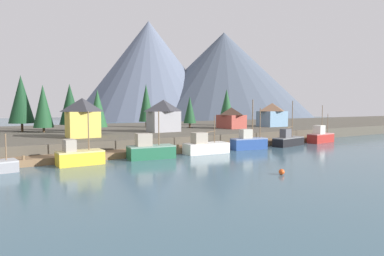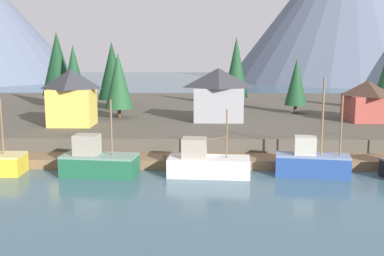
# 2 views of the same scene
# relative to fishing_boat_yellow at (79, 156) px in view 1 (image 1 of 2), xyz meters

# --- Properties ---
(ground_plane) EXTENTS (400.00, 400.00, 1.00)m
(ground_plane) POSITION_rel_fishing_boat_yellow_xyz_m (21.17, 21.79, -1.74)
(ground_plane) COLOR #3D5B6B
(dock) EXTENTS (80.00, 4.00, 1.60)m
(dock) POSITION_rel_fishing_boat_yellow_xyz_m (21.17, 3.78, -0.74)
(dock) COLOR brown
(dock) RESTS_ON ground_plane
(shoreline_bank) EXTENTS (400.00, 56.00, 2.50)m
(shoreline_bank) POSITION_rel_fishing_boat_yellow_xyz_m (21.17, 33.79, 0.01)
(shoreline_bank) COLOR #4C473D
(shoreline_bank) RESTS_ON ground_plane
(mountain_central_peak) EXTENTS (99.00, 99.00, 64.89)m
(mountain_central_peak) POSITION_rel_fishing_boat_yellow_xyz_m (81.46, 153.73, 31.20)
(mountain_central_peak) COLOR slate
(mountain_central_peak) RESTS_ON ground_plane
(mountain_east_peak) EXTENTS (120.73, 120.73, 58.32)m
(mountain_east_peak) POSITION_rel_fishing_boat_yellow_xyz_m (126.33, 130.46, 27.92)
(mountain_east_peak) COLOR #475160
(mountain_east_peak) RESTS_ON ground_plane
(fishing_boat_yellow) EXTENTS (6.30, 3.27, 7.55)m
(fishing_boat_yellow) POSITION_rel_fishing_boat_yellow_xyz_m (0.00, 0.00, 0.00)
(fishing_boat_yellow) COLOR gold
(fishing_boat_yellow) RESTS_ON ground_plane
(fishing_boat_green) EXTENTS (7.59, 3.94, 7.50)m
(fishing_boat_green) POSITION_rel_fishing_boat_yellow_xyz_m (10.83, -0.32, 0.12)
(fishing_boat_green) COLOR #1E5B3D
(fishing_boat_green) RESTS_ON ground_plane
(fishing_boat_white) EXTENTS (8.12, 3.63, 6.60)m
(fishing_boat_white) POSITION_rel_fishing_boat_yellow_xyz_m (21.46, -0.17, -0.00)
(fishing_boat_white) COLOR silver
(fishing_boat_white) RESTS_ON ground_plane
(fishing_boat_blue) EXTENTS (7.31, 3.46, 9.57)m
(fishing_boat_blue) POSITION_rel_fishing_boat_yellow_xyz_m (31.69, -0.06, 0.16)
(fishing_boat_blue) COLOR navy
(fishing_boat_blue) RESTS_ON ground_plane
(fishing_boat_black) EXTENTS (8.50, 3.92, 9.44)m
(fishing_boat_black) POSITION_rel_fishing_boat_yellow_xyz_m (42.46, -0.34, -0.07)
(fishing_boat_black) COLOR black
(fishing_boat_black) RESTS_ON ground_plane
(fishing_boat_red) EXTENTS (7.30, 3.21, 8.51)m
(fishing_boat_red) POSITION_rel_fishing_boat_yellow_xyz_m (53.60, 0.04, 0.13)
(fishing_boat_red) COLOR maroon
(fishing_boat_red) RESTS_ON ground_plane
(house_yellow) EXTENTS (5.77, 4.88, 7.31)m
(house_yellow) POSITION_rel_fishing_boat_yellow_xyz_m (4.19, 14.85, 5.00)
(house_yellow) COLOR gold
(house_yellow) RESTS_ON shoreline_bank
(house_blue) EXTENTS (7.48, 5.92, 6.76)m
(house_blue) POSITION_rel_fishing_boat_yellow_xyz_m (59.02, 20.38, 4.72)
(house_blue) COLOR #6689A8
(house_blue) RESTS_ON shoreline_bank
(house_grey) EXTENTS (6.98, 4.76, 7.28)m
(house_grey) POSITION_rel_fishing_boat_yellow_xyz_m (23.21, 19.11, 4.99)
(house_grey) COLOR gray
(house_grey) RESTS_ON shoreline_bank
(house_red) EXTENTS (5.37, 6.98, 5.54)m
(house_red) POSITION_rel_fishing_boat_yellow_xyz_m (43.79, 20.20, 4.10)
(house_red) COLOR #9E4238
(house_red) RESTS_ON shoreline_bank
(conifer_near_left) EXTENTS (4.43, 4.43, 11.09)m
(conifer_near_left) POSITION_rel_fishing_boat_yellow_xyz_m (51.27, 31.72, 7.74)
(conifer_near_left) COLOR #4C3823
(conifer_near_left) RESTS_ON shoreline_bank
(conifer_near_right) EXTENTS (4.15, 4.15, 12.05)m
(conifer_near_right) POSITION_rel_fishing_boat_yellow_xyz_m (26.86, 36.82, 8.06)
(conifer_near_right) COLOR #4C3823
(conifer_near_right) RESTS_ON shoreline_bank
(conifer_mid_left) EXTENTS (5.57, 5.57, 12.81)m
(conifer_mid_left) POSITION_rel_fishing_boat_yellow_xyz_m (-4.15, 36.17, 8.64)
(conifer_mid_left) COLOR #4C3823
(conifer_mid_left) RESTS_ON shoreline_bank
(conifer_mid_right) EXTENTS (4.02, 4.02, 9.31)m
(conifer_mid_right) POSITION_rel_fishing_boat_yellow_xyz_m (9.02, 21.91, 6.60)
(conifer_mid_right) COLOR #4C3823
(conifer_mid_right) RESTS_ON shoreline_bank
(conifer_back_right) EXTENTS (3.43, 3.43, 8.49)m
(conifer_back_right) POSITION_rel_fishing_boat_yellow_xyz_m (35.49, 27.61, 6.13)
(conifer_back_right) COLOR #4C3823
(conifer_back_right) RESTS_ON shoreline_bank
(conifer_centre) EXTENTS (4.87, 4.87, 11.12)m
(conifer_centre) POSITION_rel_fishing_boat_yellow_xyz_m (5.85, 33.63, 7.57)
(conifer_centre) COLOR #4C3823
(conifer_centre) RESTS_ON shoreline_bank
(conifer_far_left) EXTENTS (4.32, 4.32, 10.57)m
(conifer_far_left) POSITION_rel_fishing_boat_yellow_xyz_m (-0.20, 31.92, 7.07)
(conifer_far_left) COLOR #4C3823
(conifer_far_left) RESTS_ON shoreline_bank
(channel_buoy) EXTENTS (0.70, 0.70, 0.70)m
(channel_buoy) POSITION_rel_fishing_boat_yellow_xyz_m (19.05, -19.99, -0.89)
(channel_buoy) COLOR #E04C19
(channel_buoy) RESTS_ON ground_plane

